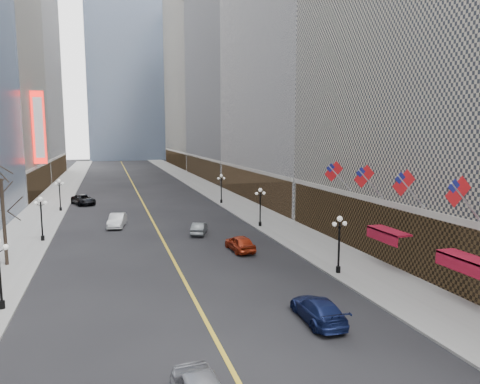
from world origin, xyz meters
TOP-DOWN VIEW (x-y plane):
  - sidewalk_east at (14.00, 70.00)m, footprint 6.00×230.00m
  - sidewalk_west at (-14.00, 70.00)m, footprint 6.00×230.00m
  - lane_line at (0.00, 80.00)m, footprint 0.25×200.00m
  - bldg_east_c at (29.88, 106.00)m, footprint 26.60×40.60m
  - bldg_east_d at (29.90, 149.00)m, footprint 26.60×46.60m
  - streetlamp_east_1 at (11.80, 30.00)m, footprint 1.26×0.44m
  - streetlamp_east_2 at (11.80, 48.00)m, footprint 1.26×0.44m
  - streetlamp_east_3 at (11.80, 66.00)m, footprint 1.26×0.44m
  - streetlamp_west_2 at (-11.80, 48.00)m, footprint 1.26×0.44m
  - streetlamp_west_3 at (-11.80, 66.00)m, footprint 1.26×0.44m
  - flag_2 at (15.31, 22.00)m, footprint 2.87×0.12m
  - flag_3 at (15.31, 27.00)m, footprint 2.87×0.12m
  - flag_4 at (15.31, 32.00)m, footprint 2.87×0.12m
  - flag_5 at (15.31, 37.00)m, footprint 2.87×0.12m
  - awning_b at (16.11, 22.00)m, footprint 1.40×4.00m
  - awning_c at (16.11, 30.00)m, footprint 1.40×4.00m
  - theatre_marquee at (-15.88, 80.00)m, footprint 2.00×0.55m
  - tree_west_far at (-13.50, 40.00)m, footprint 3.60×3.60m
  - car_nb_mid at (-4.36, 53.14)m, footprint 2.48×5.01m
  - car_nb_far at (-9.00, 71.62)m, footprint 4.30×6.09m
  - car_sb_near at (6.31, 22.86)m, footprint 2.20×4.98m
  - car_sb_mid at (6.45, 38.78)m, footprint 2.10×4.59m
  - car_sb_far at (4.19, 46.67)m, footprint 2.65×4.21m

SIDE VIEW (x-z plane):
  - lane_line at x=0.00m, z-range 0.00..0.02m
  - sidewalk_east at x=14.00m, z-range 0.00..0.15m
  - sidewalk_west at x=-14.00m, z-range 0.00..0.15m
  - car_sb_far at x=4.19m, z-range 0.00..1.31m
  - car_sb_near at x=6.31m, z-range 0.00..1.42m
  - car_sb_mid at x=6.45m, z-range 0.00..1.53m
  - car_nb_far at x=-9.00m, z-range 0.00..1.54m
  - car_nb_mid at x=-4.36m, z-range 0.00..1.58m
  - streetlamp_east_1 at x=11.80m, z-range 0.64..5.16m
  - streetlamp_east_2 at x=11.80m, z-range 0.64..5.16m
  - streetlamp_east_3 at x=11.80m, z-range 0.64..5.16m
  - streetlamp_west_2 at x=-11.80m, z-range 0.64..5.16m
  - streetlamp_west_3 at x=-11.80m, z-range 0.64..5.16m
  - awning_b at x=16.11m, z-range 2.62..3.54m
  - awning_c at x=16.11m, z-range 2.62..3.54m
  - tree_west_far at x=-13.50m, z-range 2.28..10.20m
  - flag_2 at x=15.31m, z-range 5.85..8.72m
  - flag_3 at x=15.31m, z-range 5.85..8.72m
  - flag_4 at x=15.31m, z-range 5.85..8.72m
  - flag_5 at x=15.31m, z-range 5.85..8.72m
  - theatre_marquee at x=-15.88m, z-range 6.00..18.00m
  - bldg_east_c at x=29.88m, z-range -0.22..48.58m
  - bldg_east_d at x=29.90m, z-range -0.23..62.57m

